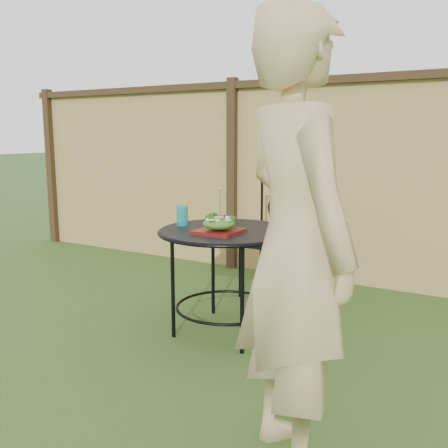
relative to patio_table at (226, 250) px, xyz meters
name	(u,v)px	position (x,y,z in m)	size (l,w,h in m)	color
ground	(251,388)	(0.51, -0.63, -0.59)	(60.00, 60.00, 0.00)	#224215
fence	(363,181)	(0.51, 1.56, 0.36)	(8.00, 0.12, 1.90)	tan
patio_table	(226,250)	(0.00, 0.00, 0.00)	(0.92, 0.92, 0.72)	black
patio_chair	(275,236)	(-0.07, 0.96, -0.08)	(0.46, 0.46, 0.95)	black
diner	(296,247)	(0.92, -1.07, 0.33)	(0.67, 0.44, 1.84)	tan
salad_plate	(219,231)	(0.02, -0.13, 0.15)	(0.27, 0.27, 0.02)	#4B0A10
salad	(219,224)	(0.02, -0.13, 0.20)	(0.21, 0.21, 0.08)	#235614
fork	(220,204)	(0.03, -0.13, 0.33)	(0.01, 0.01, 0.18)	silver
drinking_glass	(182,216)	(-0.34, -0.02, 0.21)	(0.08, 0.08, 0.14)	#0B8585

